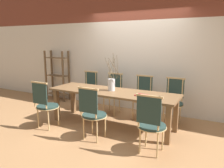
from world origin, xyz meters
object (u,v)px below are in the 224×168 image
chair_near_center (151,123)px  vase_centerpiece (112,84)px  shelving_rack (57,76)px  chair_far_center (142,96)px  dining_table (112,96)px  book_stack (142,95)px

chair_near_center → vase_centerpiece: (-1.13, 0.80, 0.37)m
shelving_rack → chair_far_center: bearing=-6.4°
dining_table → vase_centerpiece: bearing=130.4°
chair_far_center → shelving_rack: size_ratio=0.67×
chair_near_center → chair_far_center: (-0.71, 1.52, 0.00)m
dining_table → shelving_rack: size_ratio=1.84×
vase_centerpiece → book_stack: vase_centerpiece is taller
vase_centerpiece → chair_near_center: bearing=-35.2°
chair_far_center → vase_centerpiece: 0.91m
chair_near_center → book_stack: chair_near_center is taller
chair_near_center → chair_far_center: size_ratio=1.00×
chair_near_center → vase_centerpiece: bearing=144.8°
chair_far_center → book_stack: (0.30, -0.83, 0.24)m
chair_near_center → book_stack: size_ratio=3.79×
book_stack → chair_far_center: bearing=109.9°
vase_centerpiece → shelving_rack: vase_centerpiece is taller
chair_near_center → shelving_rack: 4.00m
vase_centerpiece → book_stack: (0.72, -0.11, -0.13)m
chair_far_center → book_stack: size_ratio=3.79×
chair_far_center → vase_centerpiece: (-0.41, -0.72, 0.37)m
dining_table → book_stack: 0.70m
vase_centerpiece → book_stack: 0.74m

